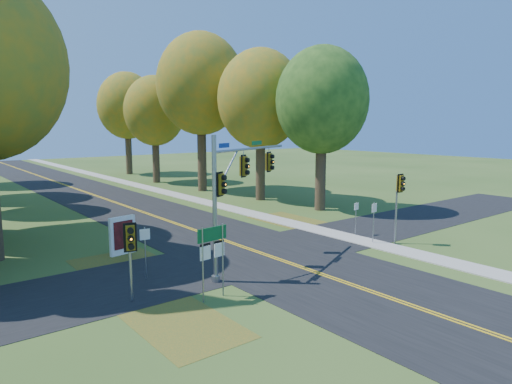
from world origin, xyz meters
TOP-DOWN VIEW (x-y plane):
  - ground at (0.00, 0.00)m, footprint 160.00×160.00m
  - road_main at (0.00, 0.00)m, footprint 8.00×160.00m
  - road_cross at (0.00, 2.00)m, footprint 60.00×6.00m
  - centerline_left at (-0.10, 0.00)m, footprint 0.10×160.00m
  - centerline_right at (0.10, 0.00)m, footprint 0.10×160.00m
  - sidewalk_east at (6.20, 0.00)m, footprint 1.60×160.00m
  - leaf_patch_w_near at (-6.50, 4.00)m, footprint 4.00×6.00m
  - leaf_patch_e at (6.80, 6.00)m, footprint 3.50×8.00m
  - leaf_patch_w_far at (-7.50, -3.00)m, footprint 3.00×5.00m
  - tree_e_a at (11.57, 8.77)m, footprint 7.20×7.20m
  - tree_e_b at (10.97, 15.58)m, footprint 7.60×7.60m
  - tree_e_c at (9.88, 23.69)m, footprint 8.80×8.80m
  - tree_e_d at (9.26, 32.87)m, footprint 7.00×7.00m
  - tree_e_e at (10.47, 43.58)m, footprint 7.80×7.80m
  - traffic_mast at (-2.69, 0.46)m, footprint 6.39×3.16m
  - east_signal_pole at (7.27, -1.37)m, footprint 0.47×0.54m
  - ped_signal_pole at (-8.05, -0.19)m, footprint 0.48×0.57m
  - route_sign_cluster at (-5.44, -1.80)m, footprint 1.37×0.19m
  - info_kiosk at (-5.75, 6.33)m, footprint 1.47×0.45m
  - reg_sign_e_north at (7.10, 1.49)m, footprint 0.40×0.07m
  - reg_sign_e_south at (6.31, -0.42)m, footprint 0.46×0.08m
  - reg_sign_w at (-6.47, 2.01)m, footprint 0.44×0.11m

SIDE VIEW (x-z plane):
  - ground at x=0.00m, z-range 0.00..0.00m
  - leaf_patch_w_near at x=-6.50m, z-range 0.00..0.01m
  - leaf_patch_e at x=6.80m, z-range 0.00..0.01m
  - leaf_patch_w_far at x=-7.50m, z-range 0.00..0.01m
  - road_cross at x=0.00m, z-range 0.00..0.02m
  - road_main at x=0.00m, z-range 0.00..0.02m
  - centerline_left at x=-0.10m, z-range 0.02..0.03m
  - centerline_right at x=0.10m, z-range 0.02..0.03m
  - sidewalk_east at x=6.20m, z-range 0.00..0.06m
  - info_kiosk at x=-5.75m, z-range 0.00..2.01m
  - reg_sign_e_north at x=7.10m, z-range 0.38..2.45m
  - reg_sign_w at x=-6.47m, z-range 0.43..2.75m
  - reg_sign_e_south at x=6.31m, z-range 0.44..2.83m
  - route_sign_cluster at x=-5.44m, z-range 0.60..3.54m
  - ped_signal_pole at x=-8.05m, z-range 0.76..3.87m
  - east_signal_pole at x=7.27m, z-range 1.04..5.06m
  - traffic_mast at x=-2.69m, z-range 0.90..7.21m
  - tree_e_d at x=9.26m, z-range 2.08..14.40m
  - tree_e_a at x=11.57m, z-range 2.16..14.90m
  - tree_e_b at x=10.97m, z-range 2.23..15.56m
  - tree_e_e at x=10.47m, z-range 2.32..16.06m
  - tree_e_c at x=9.88m, z-range 2.77..18.56m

